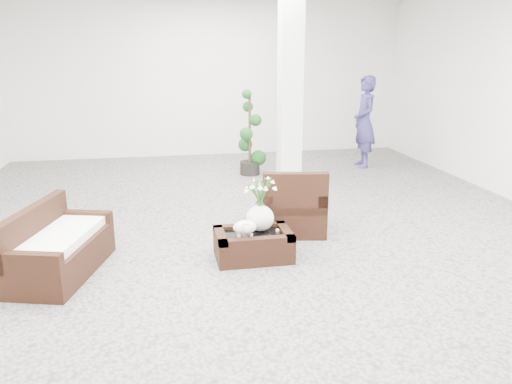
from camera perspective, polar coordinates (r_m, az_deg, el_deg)
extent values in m
plane|color=gray|center=(7.00, -0.16, -4.67)|extent=(11.00, 11.00, 0.00)
cube|color=white|center=(9.58, 3.82, 11.60)|extent=(0.40, 0.40, 3.50)
cube|color=black|center=(6.16, -0.30, -6.03)|extent=(0.90, 0.60, 0.31)
ellipsoid|color=white|center=(5.96, -1.26, -4.13)|extent=(0.28, 0.23, 0.21)
cylinder|color=white|center=(6.18, 2.41, -4.28)|extent=(0.04, 0.04, 0.03)
cube|color=black|center=(7.00, 4.14, -0.80)|extent=(0.98, 0.95, 0.90)
cube|color=black|center=(6.08, -21.05, -5.13)|extent=(1.07, 1.58, 0.77)
imported|color=navy|center=(11.00, 12.00, 7.65)|extent=(0.51, 0.73, 1.90)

